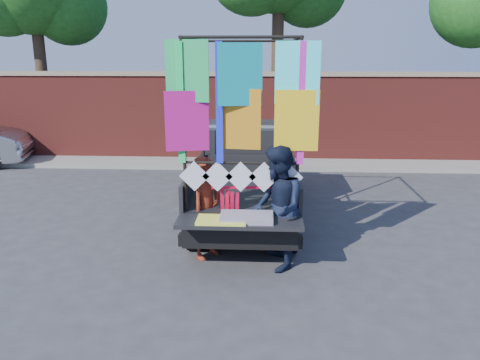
{
  "coord_description": "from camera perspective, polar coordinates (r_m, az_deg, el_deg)",
  "views": [
    {
      "loc": [
        0.63,
        -6.75,
        3.12
      ],
      "look_at": [
        0.26,
        0.26,
        1.21
      ],
      "focal_mm": 35.0,
      "sensor_mm": 36.0,
      "label": 1
    }
  ],
  "objects": [
    {
      "name": "ground",
      "position": [
        7.46,
        -2.14,
        -9.53
      ],
      "size": [
        90.0,
        90.0,
        0.0
      ],
      "primitive_type": "plane",
      "color": "#38383A",
      "rests_on": "ground"
    },
    {
      "name": "brick_wall",
      "position": [
        13.88,
        0.38,
        7.77
      ],
      "size": [
        30.0,
        0.45,
        2.61
      ],
      "color": "maroon",
      "rests_on": "ground"
    },
    {
      "name": "curb",
      "position": [
        13.42,
        0.23,
        2.01
      ],
      "size": [
        30.0,
        1.2,
        0.12
      ],
      "primitive_type": "cube",
      "color": "gray",
      "rests_on": "ground"
    },
    {
      "name": "pickup_truck",
      "position": [
        9.5,
        0.89,
        1.32
      ],
      "size": [
        2.12,
        5.33,
        3.36
      ],
      "color": "black",
      "rests_on": "ground"
    },
    {
      "name": "woman",
      "position": [
        7.27,
        -4.11,
        -3.39
      ],
      "size": [
        0.64,
        0.71,
        1.62
      ],
      "primitive_type": "imported",
      "rotation": [
        0.0,
        0.0,
        1.01
      ],
      "color": "maroon",
      "rests_on": "ground"
    },
    {
      "name": "man",
      "position": [
        6.88,
        4.58,
        -3.42
      ],
      "size": [
        0.83,
        1.0,
        1.86
      ],
      "primitive_type": "imported",
      "rotation": [
        0.0,
        0.0,
        -1.42
      ],
      "color": "#141B32",
      "rests_on": "ground"
    },
    {
      "name": "streamer_bundle",
      "position": [
        7.0,
        -0.69,
        -2.33
      ],
      "size": [
        0.88,
        0.1,
        0.61
      ],
      "color": "red",
      "rests_on": "ground"
    }
  ]
}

